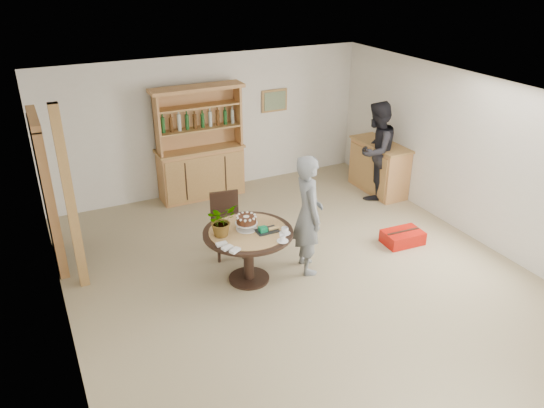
{
  "coord_description": "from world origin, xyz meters",
  "views": [
    {
      "loc": [
        -3.07,
        -5.34,
        4.08
      ],
      "look_at": [
        -0.27,
        0.37,
        1.05
      ],
      "focal_mm": 35.0,
      "sensor_mm": 36.0,
      "label": 1
    }
  ],
  "objects_px": {
    "sideboard": "(379,167)",
    "red_suitcase": "(403,237)",
    "hutch": "(200,161)",
    "dining_table": "(248,241)",
    "teen_boy": "(308,215)",
    "dining_chair": "(226,220)",
    "adult_person": "(376,151)"
  },
  "relations": [
    {
      "from": "sideboard",
      "to": "dining_table",
      "type": "distance_m",
      "value": 3.79
    },
    {
      "from": "sideboard",
      "to": "teen_boy",
      "type": "xyz_separation_m",
      "value": [
        -2.54,
        -1.78,
        0.38
      ]
    },
    {
      "from": "hutch",
      "to": "red_suitcase",
      "type": "xyz_separation_m",
      "value": [
        2.19,
        -3.05,
        -0.59
      ]
    },
    {
      "from": "teen_boy",
      "to": "adult_person",
      "type": "height_order",
      "value": "adult_person"
    },
    {
      "from": "teen_boy",
      "to": "red_suitcase",
      "type": "height_order",
      "value": "teen_boy"
    },
    {
      "from": "hutch",
      "to": "sideboard",
      "type": "relative_size",
      "value": 1.62
    },
    {
      "from": "dining_table",
      "to": "teen_boy",
      "type": "height_order",
      "value": "teen_boy"
    },
    {
      "from": "sideboard",
      "to": "dining_table",
      "type": "bearing_deg",
      "value": -153.6
    },
    {
      "from": "hutch",
      "to": "teen_boy",
      "type": "height_order",
      "value": "hutch"
    },
    {
      "from": "hutch",
      "to": "dining_table",
      "type": "relative_size",
      "value": 1.7
    },
    {
      "from": "dining_chair",
      "to": "adult_person",
      "type": "relative_size",
      "value": 0.53
    },
    {
      "from": "dining_table",
      "to": "sideboard",
      "type": "bearing_deg",
      "value": 26.4
    },
    {
      "from": "hutch",
      "to": "red_suitcase",
      "type": "height_order",
      "value": "hutch"
    },
    {
      "from": "dining_table",
      "to": "teen_boy",
      "type": "relative_size",
      "value": 0.7
    },
    {
      "from": "sideboard",
      "to": "teen_boy",
      "type": "bearing_deg",
      "value": -144.93
    },
    {
      "from": "dining_table",
      "to": "adult_person",
      "type": "bearing_deg",
      "value": 25.65
    },
    {
      "from": "sideboard",
      "to": "dining_table",
      "type": "xyz_separation_m",
      "value": [
        -3.39,
        -1.68,
        0.13
      ]
    },
    {
      "from": "sideboard",
      "to": "hutch",
      "type": "bearing_deg",
      "value": 157.79
    },
    {
      "from": "sideboard",
      "to": "red_suitcase",
      "type": "xyz_separation_m",
      "value": [
        -0.85,
        -1.81,
        -0.37
      ]
    },
    {
      "from": "sideboard",
      "to": "dining_chair",
      "type": "xyz_separation_m",
      "value": [
        -3.38,
        -0.85,
        0.06
      ]
    },
    {
      "from": "red_suitcase",
      "to": "teen_boy",
      "type": "bearing_deg",
      "value": -177.39
    },
    {
      "from": "sideboard",
      "to": "dining_chair",
      "type": "bearing_deg",
      "value": -165.81
    },
    {
      "from": "dining_table",
      "to": "dining_chair",
      "type": "distance_m",
      "value": 0.83
    },
    {
      "from": "adult_person",
      "to": "dining_chair",
      "type": "bearing_deg",
      "value": -15.68
    },
    {
      "from": "hutch",
      "to": "adult_person",
      "type": "distance_m",
      "value": 3.14
    },
    {
      "from": "red_suitcase",
      "to": "sideboard",
      "type": "bearing_deg",
      "value": 68.18
    },
    {
      "from": "hutch",
      "to": "dining_table",
      "type": "distance_m",
      "value": 2.95
    },
    {
      "from": "dining_chair",
      "to": "hutch",
      "type": "bearing_deg",
      "value": 90.18
    },
    {
      "from": "dining_table",
      "to": "teen_boy",
      "type": "xyz_separation_m",
      "value": [
        0.85,
        -0.1,
        0.25
      ]
    },
    {
      "from": "sideboard",
      "to": "dining_chair",
      "type": "distance_m",
      "value": 3.48
    },
    {
      "from": "hutch",
      "to": "dining_chair",
      "type": "relative_size",
      "value": 2.16
    },
    {
      "from": "sideboard",
      "to": "dining_chair",
      "type": "height_order",
      "value": "dining_chair"
    }
  ]
}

